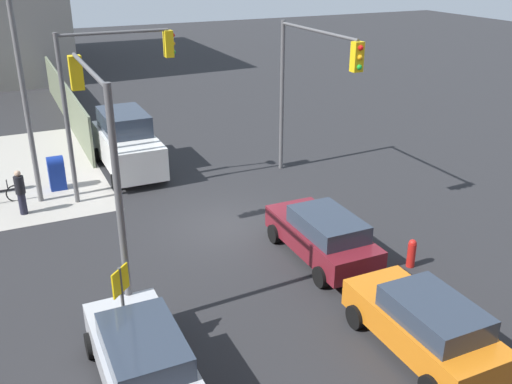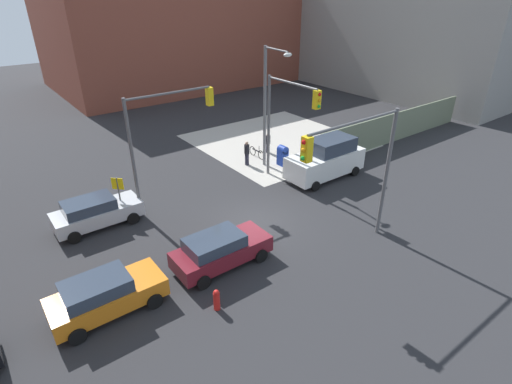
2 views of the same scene
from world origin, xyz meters
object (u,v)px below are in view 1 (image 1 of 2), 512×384
Objects in this scene: traffic_signal_ne_corner at (108,83)px; sedan_orange at (425,324)px; hatchback_maroon at (323,235)px; pedestrian_crossing at (21,192)px; fire_hydrant at (412,253)px; street_lamp_corner at (33,82)px; traffic_signal_nw_corner at (99,140)px; van_white_delivery at (127,143)px; mailbox_blue at (56,172)px; bicycle_leaning_on_fence at (1,195)px; coupe_silver at (142,357)px; traffic_signal_se_corner at (308,75)px.

traffic_signal_ne_corner is 1.51× the size of sedan_orange.
traffic_signal_ne_corner is at bearing 31.30° from hatchback_maroon.
pedestrian_crossing is at bearing 48.07° from hatchback_maroon.
traffic_signal_ne_corner is 12.51m from fire_hydrant.
street_lamp_corner is at bearing 75.65° from traffic_signal_ne_corner.
traffic_signal_nw_corner is 1.20× the size of van_white_delivery.
street_lamp_corner is 5.59× the size of mailbox_blue.
mailbox_blue is 0.33× the size of sedan_orange.
mailbox_blue reaches higher than fire_hydrant.
van_white_delivery is at bearing -73.23° from mailbox_blue.
van_white_delivery reaches higher than bicycle_leaning_on_fence.
street_lamp_corner is at bearing -55.25° from pedestrian_crossing.
coupe_silver is 2.52× the size of bicycle_leaning_on_fence.
traffic_signal_se_corner is 4.55× the size of mailbox_blue.
traffic_signal_ne_corner is 14.24m from sedan_orange.
mailbox_blue is (1.04, -0.43, -3.94)m from street_lamp_corner.
bicycle_leaning_on_fence is (-0.60, 2.20, -0.42)m from mailbox_blue.
mailbox_blue is at bearing 106.77° from van_white_delivery.
bicycle_leaning_on_fence is (1.40, 0.70, -0.56)m from pedestrian_crossing.
traffic_signal_ne_corner is at bearing -128.35° from mailbox_blue.
coupe_silver is (-1.77, 8.95, 0.36)m from fire_hydrant.
traffic_signal_se_corner reaches higher than sedan_orange.
traffic_signal_se_corner is 7.68m from traffic_signal_ne_corner.
street_lamp_corner is 4.72m from bicycle_leaning_on_fence.
mailbox_blue is 0.82× the size of pedestrian_crossing.
bicycle_leaning_on_fence is at bearing 18.29° from traffic_signal_nw_corner.
hatchback_maroon reaches higher than bicycle_leaning_on_fence.
traffic_signal_se_corner is 12.90m from bicycle_leaning_on_fence.
fire_hydrant is (-7.29, 0.30, -4.16)m from traffic_signal_se_corner.
pedestrian_crossing reaches higher than coupe_silver.
sedan_orange is (-12.95, -4.61, -3.72)m from traffic_signal_ne_corner.
van_white_delivery is 5.57m from pedestrian_crossing.
mailbox_blue is at bearing 1.10° from coupe_silver.
street_lamp_corner is at bearing 40.80° from hatchback_maroon.
coupe_silver is at bearing 176.60° from traffic_signal_nw_corner.
mailbox_blue is (3.91, 9.50, -3.88)m from traffic_signal_se_corner.
traffic_signal_se_corner reaches higher than hatchback_maroon.
hatchback_maroon is 11.20m from van_white_delivery.
bicycle_leaning_on_fence is (-1.56, 5.40, -0.93)m from van_white_delivery.
traffic_signal_nw_corner reaches higher than coupe_silver.
van_white_delivery is (2.66, -1.05, -3.28)m from traffic_signal_ne_corner.
street_lamp_corner reaches higher than mailbox_blue.
van_white_delivery is (12.16, 6.00, 0.79)m from fire_hydrant.
traffic_signal_nw_corner is 1.00× the size of traffic_signal_se_corner.
bicycle_leaning_on_fence is (0.44, 1.76, -4.35)m from street_lamp_corner.
traffic_signal_se_corner is 8.65m from van_white_delivery.
traffic_signal_nw_corner is at bearing 166.85° from traffic_signal_ne_corner.
traffic_signal_nw_corner is 7.51m from hatchback_maroon.
pedestrian_crossing is at bearing 33.12° from sedan_orange.
hatchback_maroon reaches higher than mailbox_blue.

